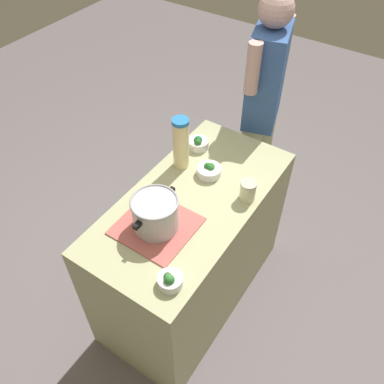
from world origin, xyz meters
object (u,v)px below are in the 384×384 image
(lemonade_pitcher, at_px, (181,143))
(person_cook, at_px, (261,111))
(broccoli_bowl_front, at_px, (170,280))
(mason_jar, at_px, (248,190))
(broccoli_bowl_back, at_px, (209,170))
(cooking_pot, at_px, (155,213))
(broccoli_bowl_center, at_px, (198,143))

(lemonade_pitcher, bearing_deg, person_cook, -11.62)
(broccoli_bowl_front, bearing_deg, lemonade_pitcher, 31.00)
(mason_jar, xyz_separation_m, broccoli_bowl_back, (0.04, 0.26, -0.03))
(broccoli_bowl_back, distance_m, person_cook, 0.69)
(broccoli_bowl_front, height_order, person_cook, person_cook)
(cooking_pot, xyz_separation_m, broccoli_bowl_front, (-0.22, -0.24, -0.07))
(broccoli_bowl_back, xyz_separation_m, person_cook, (0.69, 0.03, -0.02))
(person_cook, bearing_deg, broccoli_bowl_front, -169.54)
(lemonade_pitcher, bearing_deg, broccoli_bowl_center, 0.67)
(broccoli_bowl_front, distance_m, person_cook, 1.39)
(cooking_pot, xyz_separation_m, lemonade_pitcher, (0.44, 0.16, 0.06))
(broccoli_bowl_front, relative_size, broccoli_bowl_center, 0.95)
(lemonade_pitcher, distance_m, broccoli_bowl_center, 0.22)
(broccoli_bowl_center, bearing_deg, broccoli_bowl_front, -154.58)
(broccoli_bowl_front, bearing_deg, broccoli_bowl_center, 25.42)
(lemonade_pitcher, relative_size, broccoli_bowl_front, 2.76)
(lemonade_pitcher, height_order, broccoli_bowl_center, lemonade_pitcher)
(cooking_pot, xyz_separation_m, mason_jar, (0.41, -0.28, -0.04))
(lemonade_pitcher, distance_m, person_cook, 0.74)
(cooking_pot, relative_size, broccoli_bowl_back, 2.19)
(broccoli_bowl_back, bearing_deg, broccoli_bowl_center, 47.37)
(broccoli_bowl_center, height_order, person_cook, person_cook)
(broccoli_bowl_front, xyz_separation_m, broccoli_bowl_back, (0.68, 0.23, -0.00))
(mason_jar, bearing_deg, lemonade_pitcher, 86.72)
(broccoli_bowl_front, relative_size, person_cook, 0.07)
(cooking_pot, height_order, lemonade_pitcher, lemonade_pitcher)
(person_cook, bearing_deg, broccoli_bowl_center, 164.38)
(mason_jar, relative_size, broccoli_bowl_back, 0.82)
(broccoli_bowl_center, distance_m, broccoli_bowl_back, 0.24)
(broccoli_bowl_front, bearing_deg, mason_jar, -3.00)
(lemonade_pitcher, relative_size, broccoli_bowl_back, 2.28)
(mason_jar, bearing_deg, person_cook, 21.36)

